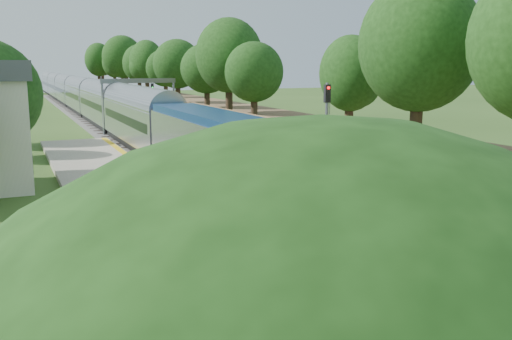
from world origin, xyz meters
name	(u,v)px	position (x,y,z in m)	size (l,w,h in m)	color
trackbed	(127,129)	(2.00, 60.00, 0.07)	(9.50, 170.00, 0.28)	#4C4944
platform	(158,231)	(-5.20, 16.00, 0.19)	(6.40, 68.00, 0.38)	gray
yellow_stripe	(217,221)	(-2.35, 16.00, 0.39)	(0.55, 68.00, 0.01)	gold
embankment	(193,111)	(10.35, 60.00, 1.95)	(10.64, 170.00, 11.70)	brown
signal_gantry	(139,91)	(2.47, 54.99, 4.82)	(8.40, 0.38, 6.20)	slate
trees_behind_platform	(9,133)	(-11.17, 20.67, 4.53)	(7.82, 53.32, 7.21)	#332316
train	(82,98)	(0.00, 86.32, 2.37)	(3.17, 148.49, 4.66)	black
lamppost_mid	(403,311)	(-3.31, 0.80, 2.28)	(0.42, 0.42, 4.25)	black
lamppost_far	(274,235)	(-3.37, 7.51, 2.17)	(0.40, 0.40, 4.00)	black
signal_platform	(368,212)	(-2.90, 2.87, 4.03)	(0.35, 0.28, 5.94)	slate
signal_farside	(326,126)	(6.20, 20.35, 4.14)	(0.36, 0.29, 6.58)	slate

